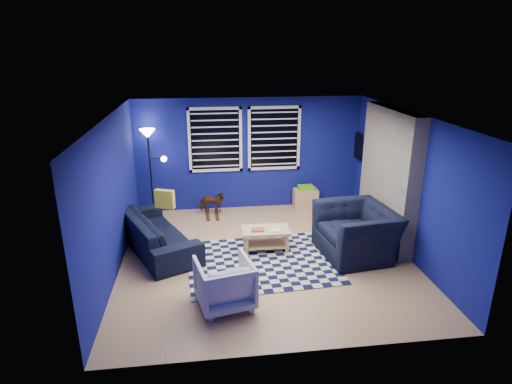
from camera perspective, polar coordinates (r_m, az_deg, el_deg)
floor at (r=7.67m, az=1.29°, el=-8.64°), size 5.00×5.00×0.00m
ceiling at (r=6.87m, az=1.45°, el=10.12°), size 5.00×5.00×0.00m
wall_back at (r=9.55m, az=-0.89°, el=5.06°), size 5.00×0.00×5.00m
wall_left at (r=7.25m, az=-18.57°, el=-0.61°), size 0.00×5.00×5.00m
wall_right at (r=7.93m, az=19.52°, el=0.95°), size 0.00×5.00×5.00m
fireplace at (r=8.32m, az=17.12°, el=1.64°), size 0.65×2.00×2.50m
window_left at (r=9.38m, az=-5.46°, el=6.91°), size 1.17×0.06×1.42m
window_right at (r=9.51m, az=2.44°, el=7.15°), size 1.17×0.06×1.42m
tv at (r=9.63m, az=14.14°, el=5.51°), size 0.07×1.00×0.58m
rug at (r=7.50m, az=0.65°, el=-9.29°), size 2.63×2.16×0.02m
sofa at (r=8.03m, az=-13.09°, el=-5.24°), size 2.41×1.74×0.66m
armchair_big at (r=7.79m, az=13.21°, el=-5.18°), size 1.48×1.33×0.87m
armchair_bent at (r=6.24m, az=-4.21°, el=-12.01°), size 0.91×0.93×0.71m
rocking_horse at (r=9.35m, az=-5.87°, el=-1.39°), size 0.35×0.61×0.48m
coffee_table at (r=7.79m, az=1.26°, el=-5.73°), size 0.87×0.51×0.43m
cabinet at (r=9.83m, az=6.62°, el=-0.82°), size 0.55×0.38×0.54m
floor_lamp at (r=9.24m, az=-14.02°, el=6.02°), size 0.52×0.32×1.91m
throw_pillow at (r=8.18m, az=-12.07°, el=-0.92°), size 0.38×0.23×0.35m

